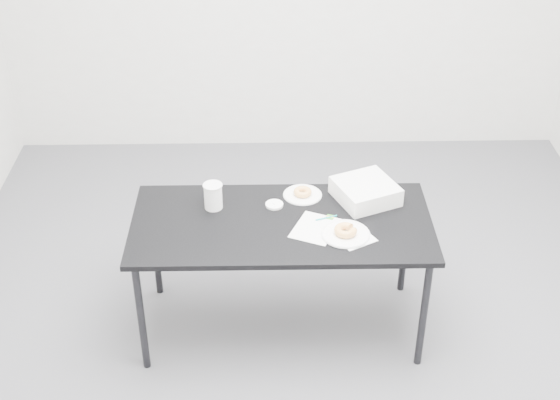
{
  "coord_description": "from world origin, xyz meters",
  "views": [
    {
      "loc": [
        -0.17,
        -3.19,
        2.87
      ],
      "look_at": [
        -0.1,
        0.02,
        0.77
      ],
      "focal_mm": 50.0,
      "sensor_mm": 36.0,
      "label": 1
    }
  ],
  "objects_px": {
    "table": "(282,230)",
    "scorecard": "(315,228)",
    "donut_near": "(346,230)",
    "plate_far": "(303,195)",
    "coffee_cup": "(213,196)",
    "pen": "(326,218)",
    "donut_far": "(303,192)",
    "bakery_box": "(365,191)",
    "plate_near": "(345,234)"
  },
  "relations": [
    {
      "from": "pen",
      "to": "coffee_cup",
      "type": "xyz_separation_m",
      "value": [
        -0.56,
        0.11,
        0.06
      ]
    },
    {
      "from": "scorecard",
      "to": "coffee_cup",
      "type": "xyz_separation_m",
      "value": [
        -0.5,
        0.19,
        0.07
      ]
    },
    {
      "from": "table",
      "to": "pen",
      "type": "bearing_deg",
      "value": 5.54
    },
    {
      "from": "pen",
      "to": "coffee_cup",
      "type": "relative_size",
      "value": 0.82
    },
    {
      "from": "scorecard",
      "to": "plate_near",
      "type": "height_order",
      "value": "plate_near"
    },
    {
      "from": "table",
      "to": "plate_far",
      "type": "distance_m",
      "value": 0.27
    },
    {
      "from": "scorecard",
      "to": "donut_far",
      "type": "xyz_separation_m",
      "value": [
        -0.05,
        0.3,
        0.02
      ]
    },
    {
      "from": "plate_near",
      "to": "coffee_cup",
      "type": "height_order",
      "value": "coffee_cup"
    },
    {
      "from": "table",
      "to": "plate_far",
      "type": "xyz_separation_m",
      "value": [
        0.11,
        0.24,
        0.05
      ]
    },
    {
      "from": "donut_far",
      "to": "bakery_box",
      "type": "bearing_deg",
      "value": -7.38
    },
    {
      "from": "scorecard",
      "to": "donut_far",
      "type": "height_order",
      "value": "donut_far"
    },
    {
      "from": "pen",
      "to": "donut_far",
      "type": "distance_m",
      "value": 0.24
    },
    {
      "from": "table",
      "to": "bakery_box",
      "type": "height_order",
      "value": "bakery_box"
    },
    {
      "from": "scorecard",
      "to": "donut_near",
      "type": "distance_m",
      "value": 0.16
    },
    {
      "from": "donut_near",
      "to": "donut_far",
      "type": "relative_size",
      "value": 1.18
    },
    {
      "from": "bakery_box",
      "to": "pen",
      "type": "bearing_deg",
      "value": -163.8
    },
    {
      "from": "scorecard",
      "to": "pen",
      "type": "bearing_deg",
      "value": 76.53
    },
    {
      "from": "scorecard",
      "to": "donut_near",
      "type": "xyz_separation_m",
      "value": [
        0.14,
        -0.06,
        0.03
      ]
    },
    {
      "from": "table",
      "to": "donut_far",
      "type": "height_order",
      "value": "donut_far"
    },
    {
      "from": "table",
      "to": "pen",
      "type": "relative_size",
      "value": 13.17
    },
    {
      "from": "pen",
      "to": "table",
      "type": "bearing_deg",
      "value": 165.94
    },
    {
      "from": "donut_near",
      "to": "plate_far",
      "type": "xyz_separation_m",
      "value": [
        -0.19,
        0.36,
        -0.03
      ]
    },
    {
      "from": "plate_near",
      "to": "plate_far",
      "type": "bearing_deg",
      "value": 118.05
    },
    {
      "from": "scorecard",
      "to": "coffee_cup",
      "type": "distance_m",
      "value": 0.54
    },
    {
      "from": "scorecard",
      "to": "plate_near",
      "type": "distance_m",
      "value": 0.15
    },
    {
      "from": "table",
      "to": "scorecard",
      "type": "height_order",
      "value": "scorecard"
    },
    {
      "from": "table",
      "to": "donut_far",
      "type": "bearing_deg",
      "value": 64.58
    },
    {
      "from": "table",
      "to": "coffee_cup",
      "type": "distance_m",
      "value": 0.39
    },
    {
      "from": "coffee_cup",
      "to": "table",
      "type": "bearing_deg",
      "value": -21.47
    },
    {
      "from": "pen",
      "to": "donut_near",
      "type": "relative_size",
      "value": 1.01
    },
    {
      "from": "coffee_cup",
      "to": "bakery_box",
      "type": "relative_size",
      "value": 0.49
    },
    {
      "from": "donut_near",
      "to": "bakery_box",
      "type": "distance_m",
      "value": 0.34
    },
    {
      "from": "pen",
      "to": "donut_near",
      "type": "height_order",
      "value": "donut_near"
    },
    {
      "from": "table",
      "to": "coffee_cup",
      "type": "height_order",
      "value": "coffee_cup"
    },
    {
      "from": "plate_far",
      "to": "coffee_cup",
      "type": "bearing_deg",
      "value": -167.15
    },
    {
      "from": "donut_near",
      "to": "coffee_cup",
      "type": "relative_size",
      "value": 0.81
    },
    {
      "from": "scorecard",
      "to": "plate_near",
      "type": "bearing_deg",
      "value": 0.68
    },
    {
      "from": "plate_near",
      "to": "plate_far",
      "type": "height_order",
      "value": "plate_near"
    },
    {
      "from": "plate_far",
      "to": "bakery_box",
      "type": "relative_size",
      "value": 0.71
    },
    {
      "from": "scorecard",
      "to": "donut_far",
      "type": "bearing_deg",
      "value": 122.69
    },
    {
      "from": "table",
      "to": "pen",
      "type": "height_order",
      "value": "pen"
    },
    {
      "from": "donut_near",
      "to": "coffee_cup",
      "type": "height_order",
      "value": "coffee_cup"
    },
    {
      "from": "donut_far",
      "to": "plate_far",
      "type": "bearing_deg",
      "value": 180.0
    },
    {
      "from": "table",
      "to": "scorecard",
      "type": "xyz_separation_m",
      "value": [
        0.16,
        -0.06,
        0.05
      ]
    },
    {
      "from": "coffee_cup",
      "to": "donut_far",
      "type": "bearing_deg",
      "value": 12.85
    },
    {
      "from": "coffee_cup",
      "to": "plate_near",
      "type": "bearing_deg",
      "value": -21.42
    },
    {
      "from": "coffee_cup",
      "to": "plate_far",
      "type": "bearing_deg",
      "value": 12.85
    },
    {
      "from": "table",
      "to": "plate_near",
      "type": "bearing_deg",
      "value": -21.21
    },
    {
      "from": "pen",
      "to": "donut_far",
      "type": "relative_size",
      "value": 1.2
    },
    {
      "from": "pen",
      "to": "plate_far",
      "type": "relative_size",
      "value": 0.56
    }
  ]
}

